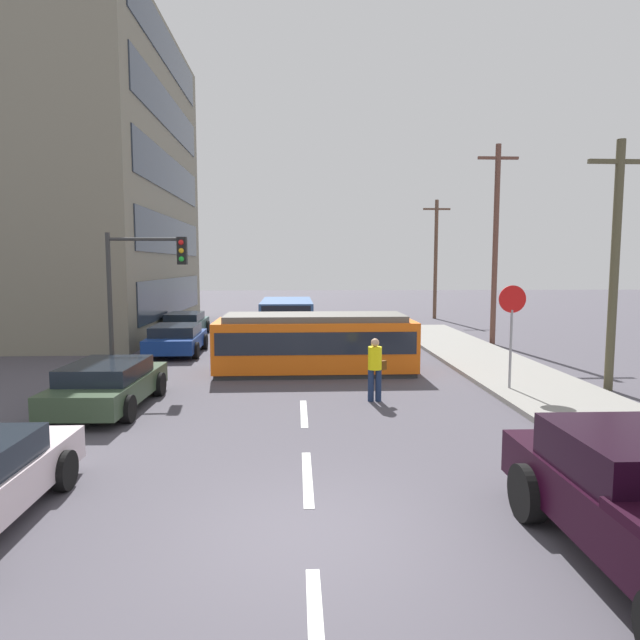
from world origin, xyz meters
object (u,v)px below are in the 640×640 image
(traffic_light_mast, at_px, (142,277))
(utility_pole_mid, at_px, (495,242))
(city_bus, at_px, (287,315))
(parked_sedan_far, at_px, (176,339))
(utility_pole_near, at_px, (615,261))
(utility_pole_far, at_px, (436,257))
(parked_sedan_mid, at_px, (108,384))
(streetcar_tram, at_px, (315,342))
(pedestrian_crossing, at_px, (375,366))
(stop_sign, at_px, (512,315))
(parked_sedan_furthest, at_px, (185,324))

(traffic_light_mast, height_order, utility_pole_mid, utility_pole_mid)
(traffic_light_mast, relative_size, utility_pole_mid, 0.52)
(city_bus, distance_m, utility_pole_mid, 10.62)
(parked_sedan_far, height_order, utility_pole_near, utility_pole_near)
(traffic_light_mast, bearing_deg, utility_pole_far, 53.57)
(traffic_light_mast, xyz_separation_m, utility_pole_far, (14.03, 19.01, 0.91))
(city_bus, height_order, utility_pole_mid, utility_pole_mid)
(utility_pole_near, bearing_deg, city_bus, 126.71)
(parked_sedan_mid, relative_size, utility_pole_far, 0.55)
(traffic_light_mast, distance_m, utility_pole_near, 13.83)
(parked_sedan_far, distance_m, utility_pole_far, 20.21)
(streetcar_tram, relative_size, utility_pole_near, 0.94)
(parked_sedan_mid, xyz_separation_m, utility_pole_mid, (13.59, 10.50, 3.99))
(utility_pole_near, bearing_deg, utility_pole_mid, 90.32)
(pedestrian_crossing, distance_m, parked_sedan_mid, 6.78)
(stop_sign, bearing_deg, utility_pole_near, 3.66)
(parked_sedan_far, distance_m, utility_pole_mid, 14.44)
(pedestrian_crossing, relative_size, parked_sedan_furthest, 0.38)
(city_bus, bearing_deg, pedestrian_crossing, -79.44)
(pedestrian_crossing, xyz_separation_m, utility_pole_far, (7.23, 21.96, 3.16))
(utility_pole_far, bearing_deg, parked_sedan_furthest, -150.52)
(pedestrian_crossing, distance_m, traffic_light_mast, 7.75)
(streetcar_tram, bearing_deg, stop_sign, -30.73)
(utility_pole_near, bearing_deg, pedestrian_crossing, -172.04)
(utility_pole_mid, distance_m, utility_pole_far, 11.91)
(streetcar_tram, height_order, stop_sign, stop_sign)
(parked_sedan_furthest, bearing_deg, pedestrian_crossing, -60.51)
(pedestrian_crossing, relative_size, utility_pole_far, 0.21)
(stop_sign, bearing_deg, streetcar_tram, 149.27)
(parked_sedan_furthest, distance_m, utility_pole_far, 17.46)
(city_bus, relative_size, parked_sedan_far, 1.44)
(parked_sedan_far, xyz_separation_m, utility_pole_far, (14.12, 14.04, 3.48))
(parked_sedan_furthest, bearing_deg, parked_sedan_mid, -86.33)
(utility_pole_near, xyz_separation_m, utility_pole_mid, (-0.05, 9.10, 0.93))
(city_bus, distance_m, parked_sedan_furthest, 5.14)
(city_bus, relative_size, stop_sign, 2.04)
(pedestrian_crossing, relative_size, parked_sedan_far, 0.41)
(streetcar_tram, xyz_separation_m, parked_sedan_far, (-5.43, 3.96, -0.39))
(stop_sign, bearing_deg, traffic_light_mast, 168.49)
(traffic_light_mast, height_order, utility_pole_near, utility_pole_near)
(utility_pole_far, bearing_deg, traffic_light_mast, -126.43)
(traffic_light_mast, bearing_deg, utility_pole_near, -8.28)
(city_bus, distance_m, parked_sedan_far, 7.15)
(utility_pole_mid, bearing_deg, utility_pole_far, 88.06)
(parked_sedan_mid, xyz_separation_m, parked_sedan_furthest, (-0.90, 13.98, 0.00))
(parked_sedan_mid, distance_m, traffic_light_mast, 4.25)
(traffic_light_mast, distance_m, utility_pole_far, 23.64)
(city_bus, bearing_deg, traffic_light_mast, -111.84)
(parked_sedan_mid, bearing_deg, city_bus, 73.22)
(pedestrian_crossing, relative_size, traffic_light_mast, 0.37)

